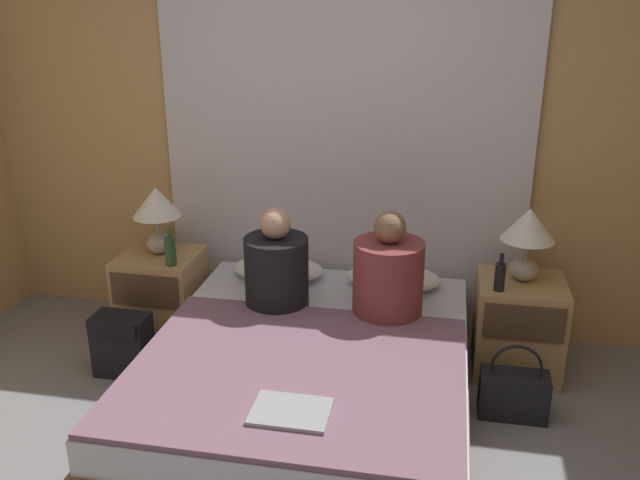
# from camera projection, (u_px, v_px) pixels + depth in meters

# --- Properties ---
(wall_back) EXTENTS (4.73, 0.06, 2.50)m
(wall_back) POSITION_uv_depth(u_px,v_px,m) (345.00, 136.00, 4.13)
(wall_back) COLOR tan
(wall_back) RESTS_ON ground_plane
(curtain_panel) EXTENTS (2.44, 0.02, 2.20)m
(curtain_panel) POSITION_uv_depth(u_px,v_px,m) (343.00, 164.00, 4.13)
(curtain_panel) COLOR silver
(curtain_panel) RESTS_ON ground_plane
(bed) EXTENTS (1.61, 1.96, 0.42)m
(bed) POSITION_uv_depth(u_px,v_px,m) (309.00, 379.00, 3.49)
(bed) COLOR brown
(bed) RESTS_ON ground_plane
(nightstand_left) EXTENTS (0.48, 0.46, 0.56)m
(nightstand_left) POSITION_uv_depth(u_px,v_px,m) (162.00, 296.00, 4.26)
(nightstand_left) COLOR tan
(nightstand_left) RESTS_ON ground_plane
(nightstand_right) EXTENTS (0.48, 0.46, 0.56)m
(nightstand_right) POSITION_uv_depth(u_px,v_px,m) (518.00, 327.00, 3.88)
(nightstand_right) COLOR tan
(nightstand_right) RESTS_ON ground_plane
(lamp_left) EXTENTS (0.30, 0.30, 0.42)m
(lamp_left) POSITION_uv_depth(u_px,v_px,m) (157.00, 209.00, 4.10)
(lamp_left) COLOR #B2A899
(lamp_left) RESTS_ON nightstand_left
(lamp_right) EXTENTS (0.30, 0.30, 0.42)m
(lamp_right) POSITION_uv_depth(u_px,v_px,m) (528.00, 232.00, 3.72)
(lamp_right) COLOR #B2A899
(lamp_right) RESTS_ON nightstand_right
(pillow_left) EXTENTS (0.56, 0.34, 0.12)m
(pillow_left) POSITION_uv_depth(u_px,v_px,m) (278.00, 269.00, 4.16)
(pillow_left) COLOR white
(pillow_left) RESTS_ON bed
(pillow_right) EXTENTS (0.56, 0.34, 0.12)m
(pillow_right) POSITION_uv_depth(u_px,v_px,m) (393.00, 278.00, 4.04)
(pillow_right) COLOR white
(pillow_right) RESTS_ON bed
(blanket_on_bed) EXTENTS (1.55, 1.30, 0.03)m
(blanket_on_bed) POSITION_uv_depth(u_px,v_px,m) (296.00, 372.00, 3.14)
(blanket_on_bed) COLOR slate
(blanket_on_bed) RESTS_ON bed
(person_left_in_bed) EXTENTS (0.36, 0.36, 0.58)m
(person_left_in_bed) POSITION_uv_depth(u_px,v_px,m) (276.00, 268.00, 3.74)
(person_left_in_bed) COLOR black
(person_left_in_bed) RESTS_ON bed
(person_right_in_bed) EXTENTS (0.38, 0.38, 0.60)m
(person_right_in_bed) POSITION_uv_depth(u_px,v_px,m) (388.00, 276.00, 3.63)
(person_right_in_bed) COLOR brown
(person_right_in_bed) RESTS_ON bed
(beer_bottle_on_left_stand) EXTENTS (0.07, 0.07, 0.23)m
(beer_bottle_on_left_stand) POSITION_uv_depth(u_px,v_px,m) (170.00, 251.00, 3.99)
(beer_bottle_on_left_stand) COLOR #2D4C28
(beer_bottle_on_left_stand) RESTS_ON nightstand_left
(beer_bottle_on_right_stand) EXTENTS (0.06, 0.06, 0.21)m
(beer_bottle_on_right_stand) POSITION_uv_depth(u_px,v_px,m) (500.00, 276.00, 3.65)
(beer_bottle_on_right_stand) COLOR black
(beer_bottle_on_right_stand) RESTS_ON nightstand_right
(laptop_on_bed) EXTENTS (0.33, 0.24, 0.02)m
(laptop_on_bed) POSITION_uv_depth(u_px,v_px,m) (291.00, 411.00, 2.80)
(laptop_on_bed) COLOR #9EA0A5
(laptop_on_bed) RESTS_ON blanket_on_bed
(backpack_on_floor) EXTENTS (0.32, 0.21, 0.37)m
(backpack_on_floor) POSITION_uv_depth(u_px,v_px,m) (122.00, 341.00, 3.87)
(backpack_on_floor) COLOR black
(backpack_on_floor) RESTS_ON ground_plane
(handbag_on_floor) EXTENTS (0.35, 0.17, 0.41)m
(handbag_on_floor) POSITION_uv_depth(u_px,v_px,m) (514.00, 393.00, 3.50)
(handbag_on_floor) COLOR black
(handbag_on_floor) RESTS_ON ground_plane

